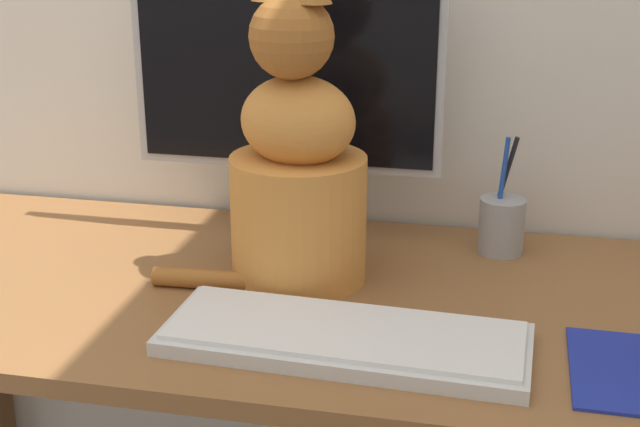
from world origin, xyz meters
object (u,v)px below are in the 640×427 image
monitor (286,80)px  cat (297,170)px  pen_cup (502,224)px  keyboard (345,338)px

monitor → cat: (0.05, -0.15, -0.09)m
cat → pen_cup: cat is taller
cat → pen_cup: bearing=47.0°
keyboard → monitor: bearing=116.9°
cat → monitor: bearing=126.2°
monitor → cat: monitor is taller
pen_cup → keyboard: bearing=-116.9°
keyboard → cat: cat is taller
monitor → pen_cup: bearing=1.1°
monitor → cat: size_ratio=1.10×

